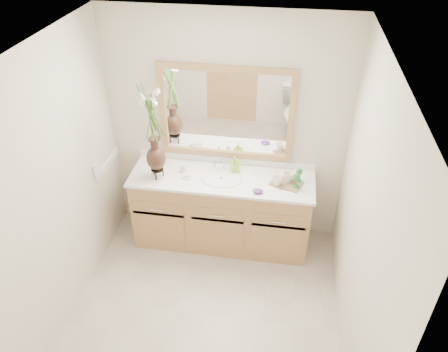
% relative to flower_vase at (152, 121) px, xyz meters
% --- Properties ---
extents(floor, '(2.60, 2.60, 0.00)m').
position_rel_flower_vase_xyz_m(floor, '(0.63, -0.93, -1.45)').
color(floor, '#B9AE9E').
rests_on(floor, ground).
extents(ceiling, '(2.40, 2.60, 0.02)m').
position_rel_flower_vase_xyz_m(ceiling, '(0.63, -0.93, 0.95)').
color(ceiling, white).
rests_on(ceiling, wall_back).
extents(wall_back, '(2.40, 0.02, 2.40)m').
position_rel_flower_vase_xyz_m(wall_back, '(0.63, 0.37, -0.25)').
color(wall_back, beige).
rests_on(wall_back, floor).
extents(wall_left, '(0.02, 2.60, 2.40)m').
position_rel_flower_vase_xyz_m(wall_left, '(-0.57, -0.93, -0.25)').
color(wall_left, beige).
rests_on(wall_left, floor).
extents(wall_right, '(0.02, 2.60, 2.40)m').
position_rel_flower_vase_xyz_m(wall_right, '(1.83, -0.93, -0.25)').
color(wall_right, beige).
rests_on(wall_right, floor).
extents(vanity, '(1.80, 0.55, 0.80)m').
position_rel_flower_vase_xyz_m(vanity, '(0.63, 0.09, -1.05)').
color(vanity, tan).
rests_on(vanity, floor).
extents(counter, '(1.84, 0.57, 0.03)m').
position_rel_flower_vase_xyz_m(counter, '(0.63, 0.09, -0.63)').
color(counter, white).
rests_on(counter, vanity).
extents(sink, '(0.38, 0.34, 0.23)m').
position_rel_flower_vase_xyz_m(sink, '(0.63, 0.07, -0.67)').
color(sink, white).
rests_on(sink, counter).
extents(mirror, '(1.32, 0.04, 0.97)m').
position_rel_flower_vase_xyz_m(mirror, '(0.63, 0.35, -0.04)').
color(mirror, white).
rests_on(mirror, wall_back).
extents(switch_plate, '(0.02, 0.12, 0.12)m').
position_rel_flower_vase_xyz_m(switch_plate, '(-0.55, -0.16, -0.47)').
color(switch_plate, white).
rests_on(switch_plate, wall_left).
extents(flower_vase, '(0.22, 0.22, 0.91)m').
position_rel_flower_vase_xyz_m(flower_vase, '(0.00, 0.00, 0.00)').
color(flower_vase, black).
rests_on(flower_vase, counter).
extents(tumbler, '(0.06, 0.06, 0.08)m').
position_rel_flower_vase_xyz_m(tumbler, '(0.23, 0.14, -0.58)').
color(tumbler, silver).
rests_on(tumbler, counter).
extents(soap_dish, '(0.11, 0.11, 0.03)m').
position_rel_flower_vase_xyz_m(soap_dish, '(0.29, 0.03, -0.61)').
color(soap_dish, silver).
rests_on(soap_dish, counter).
extents(soap_bottle, '(0.09, 0.09, 0.15)m').
position_rel_flower_vase_xyz_m(soap_bottle, '(0.74, 0.22, -0.54)').
color(soap_bottle, '#8FC32D').
rests_on(soap_bottle, counter).
extents(purple_dish, '(0.10, 0.08, 0.04)m').
position_rel_flower_vase_xyz_m(purple_dish, '(1.01, -0.11, -0.60)').
color(purple_dish, '#58297B').
rests_on(purple_dish, counter).
extents(tray, '(0.34, 0.28, 0.01)m').
position_rel_flower_vase_xyz_m(tray, '(1.27, 0.07, -0.61)').
color(tray, brown).
rests_on(tray, counter).
extents(mug_left, '(0.11, 0.10, 0.09)m').
position_rel_flower_vase_xyz_m(mug_left, '(1.18, 0.03, -0.56)').
color(mug_left, silver).
rests_on(mug_left, tray).
extents(mug_right, '(0.14, 0.14, 0.10)m').
position_rel_flower_vase_xyz_m(mug_right, '(1.28, 0.10, -0.55)').
color(mug_right, silver).
rests_on(mug_right, tray).
extents(goblet_front, '(0.07, 0.07, 0.15)m').
position_rel_flower_vase_xyz_m(goblet_front, '(1.36, 0.03, -0.50)').
color(goblet_front, '#25702D').
rests_on(goblet_front, tray).
extents(goblet_back, '(0.06, 0.06, 0.14)m').
position_rel_flower_vase_xyz_m(goblet_back, '(1.39, 0.13, -0.51)').
color(goblet_back, '#25702D').
rests_on(goblet_back, tray).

